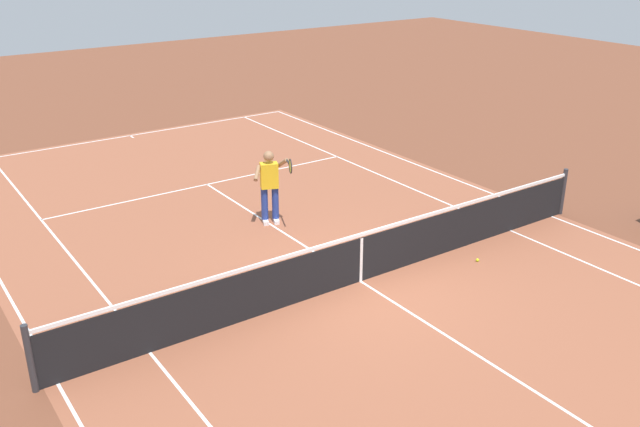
{
  "coord_description": "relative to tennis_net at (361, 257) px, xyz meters",
  "views": [
    {
      "loc": [
        -8.94,
        7.09,
        6.05
      ],
      "look_at": [
        1.35,
        -0.02,
        0.9
      ],
      "focal_mm": 38.83,
      "sensor_mm": 36.0,
      "label": 1
    }
  ],
  "objects": [
    {
      "name": "ground_plane",
      "position": [
        0.0,
        0.0,
        -0.49
      ],
      "size": [
        60.0,
        60.0,
        0.0
      ],
      "primitive_type": "plane",
      "color": "brown"
    },
    {
      "name": "tennis_ball",
      "position": [
        -0.66,
        -2.4,
        -0.46
      ],
      "size": [
        0.07,
        0.07,
        0.07
      ],
      "primitive_type": "sphere",
      "color": "#CCE01E",
      "rests_on": "ground_plane"
    },
    {
      "name": "tennis_net",
      "position": [
        0.0,
        0.0,
        0.0
      ],
      "size": [
        0.1,
        11.7,
        1.08
      ],
      "color": "#2D2D33",
      "rests_on": "ground_plane"
    },
    {
      "name": "tennis_player_near",
      "position": [
        3.33,
        -0.07,
        0.44
      ],
      "size": [
        1.18,
        0.74,
        1.7
      ],
      "color": "navy",
      "rests_on": "ground_plane"
    },
    {
      "name": "court_line_markings",
      "position": [
        0.0,
        0.0,
        -0.49
      ],
      "size": [
        23.85,
        11.05,
        0.01
      ],
      "color": "white",
      "rests_on": "ground_plane"
    },
    {
      "name": "court_slab",
      "position": [
        0.0,
        0.0,
        -0.49
      ],
      "size": [
        24.2,
        11.4,
        0.0
      ],
      "primitive_type": "cube",
      "color": "#935138",
      "rests_on": "ground_plane"
    }
  ]
}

